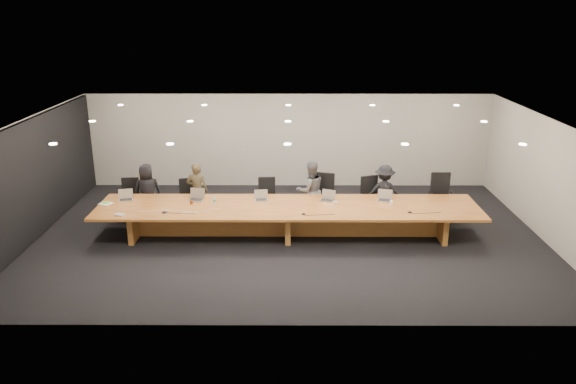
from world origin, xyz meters
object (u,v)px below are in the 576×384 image
chair_mid_left (267,198)px  water_bottle (215,201)px  laptop_d (327,196)px  laptop_e (385,196)px  amber_mug (191,202)px  paper_cup_near (336,203)px  av_box (120,215)px  chair_far_right (442,196)px  laptop_a (125,195)px  laptop_b (196,195)px  laptop_c (261,196)px  chair_mid_right (323,196)px  mic_center (304,214)px  mic_left (164,212)px  chair_left (189,198)px  person_c (311,190)px  paper_cup_far (391,203)px  conference_table (288,215)px  person_b (197,191)px  mic_right (410,212)px  chair_right (372,198)px  person_d (384,192)px  person_a (147,191)px  chair_far_left (130,198)px

chair_mid_left → water_bottle: (-1.19, -1.13, 0.32)m
laptop_d → laptop_e: 1.39m
water_bottle → amber_mug: (-0.56, 0.05, -0.06)m
paper_cup_near → av_box: size_ratio=0.40×
chair_far_right → water_bottle: chair_far_right is taller
laptop_a → amber_mug: size_ratio=3.75×
laptop_b → laptop_c: (1.59, 0.01, -0.02)m
chair_far_right → laptop_c: 4.68m
laptop_d → chair_mid_right: bearing=116.4°
chair_far_right → mic_center: (-3.59, -1.77, 0.17)m
laptop_d → mic_left: 3.85m
laptop_d → paper_cup_near: (0.19, -0.28, -0.09)m
chair_left → av_box: 2.28m
person_c → paper_cup_far: 2.15m
conference_table → laptop_a: laptop_a is taller
mic_center → laptop_a: bearing=167.6°
chair_mid_right → av_box: size_ratio=5.59×
person_b → laptop_d: person_b is taller
chair_mid_left → person_b: size_ratio=0.72×
laptop_b → mic_right: size_ratio=3.07×
paper_cup_far → amber_mug: bearing=179.4°
chair_left → laptop_b: 1.01m
chair_left → chair_far_right: chair_far_right is taller
chair_right → person_d: (0.30, 0.06, 0.15)m
amber_mug → chair_left: bearing=103.4°
mic_center → chair_mid_right: bearing=73.3°
chair_mid_right → person_a: (-4.51, -0.07, 0.14)m
chair_right → amber_mug: 4.59m
chair_far_right → person_b: person_b is taller
person_c → chair_far_left: bearing=-19.0°
mic_center → chair_right: bearing=43.6°
water_bottle → mic_left: water_bottle is taller
laptop_a → chair_left: bearing=20.6°
person_b → person_a: bearing=0.7°
mic_left → mic_right: 5.61m
laptop_e → mic_center: size_ratio=3.21×
water_bottle → av_box: (-2.05, -0.73, -0.08)m
chair_far_left → mic_right: size_ratio=8.90×
chair_right → chair_left: bearing=160.2°
person_d → chair_right: bearing=18.3°
laptop_a → laptop_b: 1.70m
paper_cup_near → mic_left: paper_cup_near is taller
chair_mid_right → laptop_d: size_ratio=3.52×
amber_mug → person_b: bearing=91.9°
laptop_e → paper_cup_near: laptop_e is taller
chair_mid_right → person_d: size_ratio=0.83×
laptop_c → person_a: bearing=159.2°
laptop_c → laptop_d: size_ratio=0.96×
laptop_a → mic_center: size_ratio=3.20×
laptop_e → paper_cup_far: 0.33m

